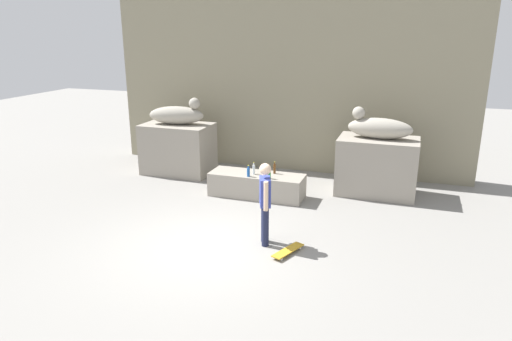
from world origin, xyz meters
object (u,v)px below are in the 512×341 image
at_px(statue_reclining_left, 178,115).
at_px(bottle_green, 269,174).
at_px(statue_reclining_right, 378,127).
at_px(bottle_clear, 254,169).
at_px(skateboard, 288,251).
at_px(bottle_brown, 275,169).
at_px(skater, 265,200).
at_px(bottle_blue, 248,172).

xyz_separation_m(statue_reclining_left, bottle_green, (3.23, -1.48, -1.03)).
distance_m(statue_reclining_right, bottle_clear, 3.30).
height_order(statue_reclining_left, skateboard, statue_reclining_left).
height_order(statue_reclining_right, bottle_clear, statue_reclining_right).
xyz_separation_m(skateboard, bottle_brown, (-1.17, 3.01, 0.67)).
height_order(skater, bottle_brown, skater).
relative_size(bottle_clear, bottle_green, 1.10).
distance_m(bottle_blue, bottle_brown, 0.70).
relative_size(statue_reclining_left, bottle_green, 5.94).
bearing_deg(skateboard, bottle_green, -133.82).
distance_m(skater, skateboard, 1.06).
relative_size(statue_reclining_left, skater, 1.00).
bearing_deg(bottle_brown, skateboard, -68.74).
xyz_separation_m(statue_reclining_right, bottle_clear, (-2.88, -1.26, -1.02)).
xyz_separation_m(skater, bottle_blue, (-1.16, 2.28, -0.20)).
bearing_deg(bottle_clear, bottle_blue, -105.71).
height_order(statue_reclining_right, bottle_blue, statue_reclining_right).
bearing_deg(skater, statue_reclining_right, 132.89).
distance_m(bottle_clear, bottle_green, 0.53).
height_order(statue_reclining_left, skater, statue_reclining_left).
xyz_separation_m(bottle_brown, bottle_green, (-0.00, -0.45, -0.01)).
height_order(skater, bottle_green, skater).
xyz_separation_m(statue_reclining_right, bottle_brown, (-2.40, -1.03, -1.02)).
bearing_deg(bottle_clear, skater, -66.40).
height_order(statue_reclining_right, skateboard, statue_reclining_right).
relative_size(statue_reclining_right, skater, 0.98).
relative_size(bottle_brown, bottle_green, 1.10).
xyz_separation_m(statue_reclining_left, bottle_blue, (2.69, -1.49, -1.03)).
height_order(skateboard, bottle_clear, bottle_clear).
bearing_deg(bottle_brown, bottle_clear, -154.88).
xyz_separation_m(statue_reclining_left, skateboard, (4.40, -4.05, -1.69)).
bearing_deg(bottle_blue, bottle_green, 0.25).
bearing_deg(skateboard, bottle_brown, -137.14).
relative_size(statue_reclining_right, bottle_blue, 5.61).
bearing_deg(skateboard, bottle_clear, -127.78).
bearing_deg(bottle_brown, statue_reclining_left, 162.24).
bearing_deg(bottle_clear, bottle_brown, 25.12).
distance_m(bottle_clear, bottle_brown, 0.53).
distance_m(skateboard, bottle_clear, 3.31).
distance_m(statue_reclining_right, skater, 4.25).
relative_size(statue_reclining_left, bottle_blue, 5.77).
bearing_deg(bottle_green, skateboard, -65.42).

